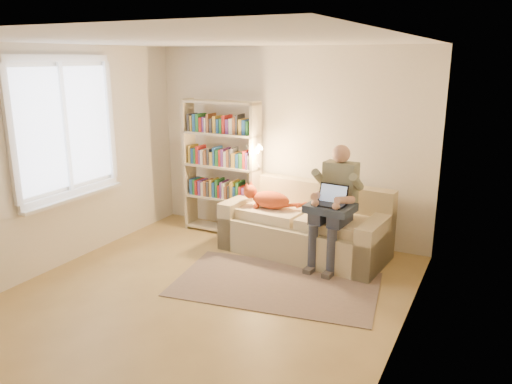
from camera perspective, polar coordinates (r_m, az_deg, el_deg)
The scene contains 13 objects.
floor at distance 5.40m, azimuth -6.24°, elevation -11.96°, with size 4.50×4.50×0.00m, color #9C8047.
ceiling at distance 4.81m, azimuth -7.16°, elevation 16.82°, with size 4.00×4.50×0.02m, color white.
wall_left at distance 6.25m, azimuth -22.22°, elevation 3.41°, with size 0.02×4.50×2.60m, color silver.
wall_right at distance 4.22m, azimuth 16.70°, elevation -1.33°, with size 0.02×4.50×2.60m, color silver.
wall_back at distance 6.89m, azimuth 3.67°, elevation 5.50°, with size 4.00×0.02×2.60m, color silver.
window at distance 6.33m, azimuth -20.62°, elevation 4.39°, with size 0.12×1.52×1.69m.
sofa at distance 6.45m, azimuth 5.71°, elevation -4.21°, with size 2.14×1.10×0.88m.
person at distance 5.99m, azimuth 9.05°, elevation -0.79°, with size 0.44×0.66×1.46m.
cat at distance 6.46m, azimuth 1.25°, elevation -0.76°, with size 0.77×0.31×0.28m.
blanket at distance 5.90m, azimuth 8.45°, elevation -1.82°, with size 0.53×0.44×0.09m, color #242E3F.
laptop at distance 5.88m, azimuth 8.53°, elevation -0.86°, with size 0.38×0.31×0.31m.
bookshelf at distance 7.01m, azimuth -3.96°, elevation 3.56°, with size 1.25×0.35×1.89m.
rug at distance 5.65m, azimuth 2.29°, elevation -10.48°, with size 2.22×1.31×0.01m, color #816C5E.
Camera 1 is at (2.66, -4.00, 2.45)m, focal length 35.00 mm.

